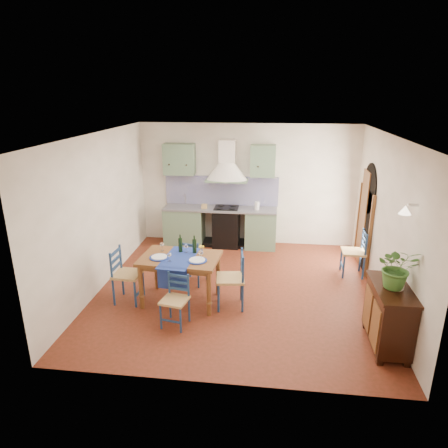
% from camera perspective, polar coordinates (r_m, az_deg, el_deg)
% --- Properties ---
extents(floor, '(5.00, 5.00, 0.00)m').
position_cam_1_polar(floor, '(7.45, 1.85, -9.35)').
color(floor, '#4A210F').
rests_on(floor, ground).
extents(back_wall, '(5.00, 0.96, 2.80)m').
position_cam_1_polar(back_wall, '(9.24, 0.32, 3.27)').
color(back_wall, white).
rests_on(back_wall, ground).
extents(right_wall, '(0.26, 5.00, 2.80)m').
position_cam_1_polar(right_wall, '(7.43, 21.71, 0.37)').
color(right_wall, white).
rests_on(right_wall, ground).
extents(left_wall, '(0.04, 5.00, 2.80)m').
position_cam_1_polar(left_wall, '(7.54, -17.32, 1.62)').
color(left_wall, white).
rests_on(left_wall, ground).
extents(ceiling, '(5.00, 5.00, 0.01)m').
position_cam_1_polar(ceiling, '(6.62, 2.11, 12.63)').
color(ceiling, silver).
rests_on(ceiling, back_wall).
extents(dining_table, '(1.37, 1.04, 1.15)m').
position_cam_1_polar(dining_table, '(6.79, -6.27, -5.47)').
color(dining_table, brown).
rests_on(dining_table, ground).
extents(chair_near, '(0.45, 0.45, 0.82)m').
position_cam_1_polar(chair_near, '(6.29, -6.95, -10.71)').
color(chair_near, navy).
rests_on(chair_near, ground).
extents(chair_far, '(0.51, 0.51, 0.89)m').
position_cam_1_polar(chair_far, '(7.52, -4.44, -5.25)').
color(chair_far, navy).
rests_on(chair_far, ground).
extents(chair_left, '(0.47, 0.47, 0.96)m').
position_cam_1_polar(chair_left, '(7.08, -13.86, -7.03)').
color(chair_left, navy).
rests_on(chair_left, ground).
extents(chair_right, '(0.51, 0.51, 0.98)m').
position_cam_1_polar(chair_right, '(6.70, 1.21, -7.84)').
color(chair_right, navy).
rests_on(chair_right, ground).
extents(chair_spare, '(0.44, 0.44, 0.93)m').
position_cam_1_polar(chair_spare, '(8.23, 18.21, -3.87)').
color(chair_spare, navy).
rests_on(chair_spare, ground).
extents(sideboard, '(0.50, 1.05, 0.94)m').
position_cam_1_polar(sideboard, '(6.18, 22.43, -11.82)').
color(sideboard, black).
rests_on(sideboard, ground).
extents(potted_plant, '(0.58, 0.51, 0.60)m').
position_cam_1_polar(potted_plant, '(5.86, 23.55, -5.72)').
color(potted_plant, '#3B6E2B').
rests_on(potted_plant, sideboard).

